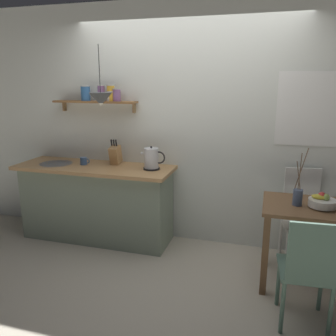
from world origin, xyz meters
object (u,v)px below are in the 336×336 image
electric_kettle (152,159)px  pendant_lamp (101,99)px  dining_chair_far (302,213)px  dining_chair_near (308,268)px  knife_block (115,155)px  twig_vase (298,196)px  fruit_bowl (322,202)px  coffee_mug_by_sink (84,161)px  dining_table (310,222)px

electric_kettle → pendant_lamp: bearing=-163.1°
dining_chair_far → electric_kettle: bearing=-176.8°
electric_kettle → dining_chair_near: bearing=-33.2°
knife_block → twig_vase: bearing=-14.3°
dining_chair_far → fruit_bowl: bearing=-78.6°
coffee_mug_by_sink → dining_table: bearing=-8.6°
dining_chair_near → fruit_bowl: size_ratio=3.88×
dining_chair_near → electric_kettle: (-1.56, 1.02, 0.51)m
dining_chair_near → dining_table: bearing=84.7°
dining_chair_far → twig_vase: size_ratio=1.88×
electric_kettle → coffee_mug_by_sink: 0.83m
twig_vase → pendant_lamp: size_ratio=0.85×
dining_chair_near → pendant_lamp: pendant_lamp is taller
dining_chair_near → dining_chair_far: size_ratio=0.93×
dining_table → coffee_mug_by_sink: size_ratio=7.14×
dining_chair_far → fruit_bowl: dining_chair_far is taller
knife_block → coffee_mug_by_sink: bearing=-162.3°
dining_chair_far → electric_kettle: electric_kettle is taller
fruit_bowl → dining_table: bearing=159.7°
dining_chair_near → knife_block: knife_block is taller
electric_kettle → pendant_lamp: pendant_lamp is taller
fruit_bowl → twig_vase: size_ratio=0.45×
dining_chair_near → twig_vase: (-0.06, 0.62, 0.36)m
coffee_mug_by_sink → fruit_bowl: bearing=-9.0°
electric_kettle → pendant_lamp: 0.84m
dining_chair_near → coffee_mug_by_sink: (-2.39, 1.01, 0.44)m
twig_vase → electric_kettle: (-1.50, 0.40, 0.15)m
dining_chair_far → electric_kettle: 1.68m
dining_chair_near → pendant_lamp: 2.52m
electric_kettle → dining_table: bearing=-13.2°
dining_chair_near → electric_kettle: bearing=146.8°
fruit_bowl → electric_kettle: size_ratio=0.85×
dining_chair_far → twig_vase: bearing=-101.6°
dining_chair_far → knife_block: bearing=179.7°
dining_table → twig_vase: bearing=-170.0°
dining_table → dining_chair_far: bearing=92.5°
dining_table → pendant_lamp: (-2.13, 0.23, 1.04)m
fruit_bowl → knife_block: 2.25m
fruit_bowl → electric_kettle: bearing=166.4°
fruit_bowl → dining_chair_far: bearing=101.4°
dining_table → pendant_lamp: size_ratio=1.35×
dining_chair_far → pendant_lamp: (-2.11, -0.24, 1.13)m
dining_chair_far → twig_vase: 0.60m
electric_kettle → knife_block: knife_block is taller
dining_table → dining_chair_near: dining_chair_near is taller
electric_kettle → coffee_mug_by_sink: (-0.83, -0.01, -0.07)m
dining_chair_far → fruit_bowl: (0.10, -0.50, 0.30)m
fruit_bowl → electric_kettle: electric_kettle is taller
dining_table → pendant_lamp: pendant_lamp is taller
electric_kettle → knife_block: size_ratio=0.92×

